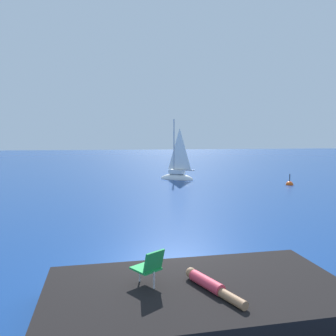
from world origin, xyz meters
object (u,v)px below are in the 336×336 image
beach_chair (149,266)px  person_sunbather (211,285)px  sailboat_near (177,176)px  marker_buoy (290,185)px

beach_chair → person_sunbather: bearing=-142.7°
person_sunbather → beach_chair: (-1.21, 0.39, 0.33)m
sailboat_near → marker_buoy: (7.95, -4.46, -0.30)m
person_sunbather → marker_buoy: bearing=123.9°
sailboat_near → person_sunbather: 22.46m
sailboat_near → marker_buoy: size_ratio=5.01×
beach_chair → marker_buoy: beach_chair is taller
sailboat_near → marker_buoy: 9.12m
sailboat_near → marker_buoy: bearing=-177.6°
person_sunbather → marker_buoy: (11.22, 17.76, -0.77)m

